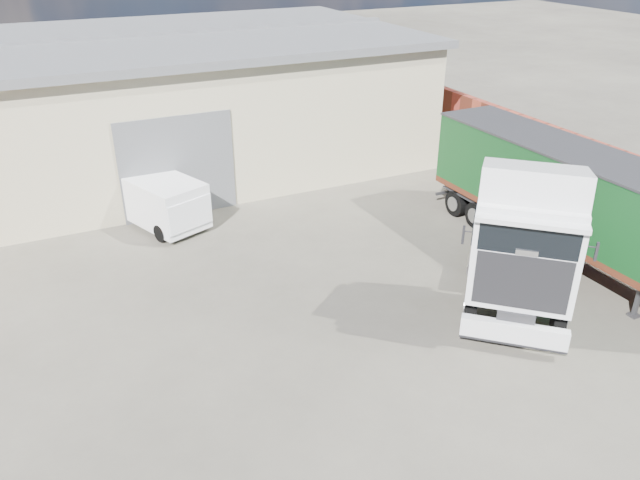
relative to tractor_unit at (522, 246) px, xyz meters
name	(u,v)px	position (x,y,z in m)	size (l,w,h in m)	color
ground	(368,354)	(-4.61, -0.16, -1.85)	(120.00, 120.00, 0.00)	#2B2923
warehouse	(37,114)	(-10.61, 15.84, 0.81)	(30.60, 12.60, 5.42)	#B5AA8B
brick_boundary_wall	(555,161)	(6.89, 5.84, -0.60)	(0.35, 26.00, 2.50)	brown
tractor_unit	(522,246)	(0.00, 0.00, 0.00)	(6.14, 6.42, 4.39)	black
box_trailer	(571,194)	(3.25, 1.63, 0.27)	(2.48, 10.49, 3.47)	#2D2D30
panel_van	(157,199)	(-7.52, 9.47, -0.96)	(3.11, 4.52, 1.71)	black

